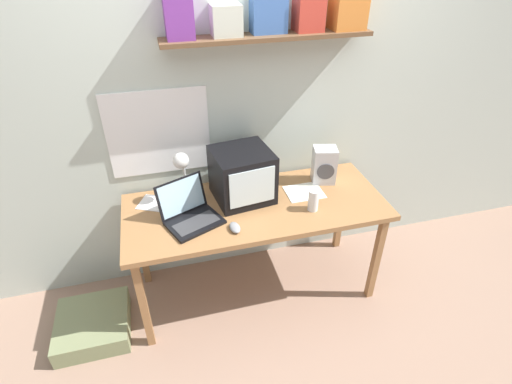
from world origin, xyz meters
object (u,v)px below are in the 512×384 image
Objects in this scene: corner_desk at (256,213)px; space_heater at (324,165)px; desk_lamp at (183,170)px; juice_glass at (313,201)px; crt_monitor at (242,175)px; open_notebook at (155,203)px; computer_mouse at (235,228)px; floor_cushion at (93,325)px; loose_paper_near_monitor at (304,192)px; laptop at (189,211)px.

corner_desk is 0.58m from space_heater.
corner_desk is 0.54m from desk_lamp.
desk_lamp is at bearing 157.57° from juice_glass.
crt_monitor is 0.58m from space_heater.
space_heater is at bearing -1.21° from open_notebook.
space_heater reaches higher than corner_desk.
computer_mouse is at bearing -118.36° from crt_monitor.
juice_glass is at bearing -22.50° from corner_desk.
corner_desk is 1.29m from floor_cushion.
computer_mouse is (-0.18, -0.21, 0.08)m from corner_desk.
loose_paper_near_monitor reaches higher than floor_cushion.
laptop is 1.62× the size of loose_paper_near_monitor.
juice_glass is 0.20m from loose_paper_near_monitor.
juice_glass is 0.58× the size of loose_paper_near_monitor.
loose_paper_near_monitor is at bearing -16.21° from laptop.
space_heater is (0.52, 0.16, 0.19)m from corner_desk.
crt_monitor is 1.00× the size of laptop.
corner_desk is at bearing -149.56° from space_heater.
space_heater is at bearing 8.96° from floor_cushion.
desk_lamp is (-0.36, 0.06, 0.06)m from crt_monitor.
juice_glass is 1.00m from open_notebook.
corner_desk is 4.76× the size of desk_lamp.
computer_mouse is at bearing -6.46° from floor_cushion.
corner_desk is 0.36m from loose_paper_near_monitor.
corner_desk is 0.29m from computer_mouse.
desk_lamp is 0.95m from space_heater.
corner_desk is 0.26m from crt_monitor.
juice_glass is 0.56× the size of open_notebook.
space_heater reaches higher than floor_cushion.
computer_mouse is 1.18m from floor_cushion.
desk_lamp is 0.81m from loose_paper_near_monitor.
crt_monitor is 1.38m from floor_cushion.
crt_monitor is at bearing -0.51° from laptop.
loose_paper_near_monitor is 1.63m from floor_cushion.
corner_desk is at bearing -7.01° from desk_lamp.
computer_mouse reaches higher than open_notebook.
open_notebook is (-0.56, 0.07, -0.16)m from crt_monitor.
crt_monitor reaches higher than loose_paper_near_monitor.
corner_desk is at bearing -18.20° from laptop.
floor_cushion is at bearing -150.70° from open_notebook.
loose_paper_near_monitor is at bearing 6.08° from floor_cushion.
corner_desk is 4.20× the size of laptop.
loose_paper_near_monitor is (0.77, 0.09, -0.06)m from laptop.
juice_glass is 0.56× the size of space_heater.
crt_monitor is at bearing 6.24° from desk_lamp.
computer_mouse reaches higher than loose_paper_near_monitor.
desk_lamp is 0.50m from computer_mouse.
open_notebook is at bearing 163.43° from corner_desk.
space_heater is 2.29× the size of computer_mouse.
juice_glass is 0.31× the size of floor_cushion.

